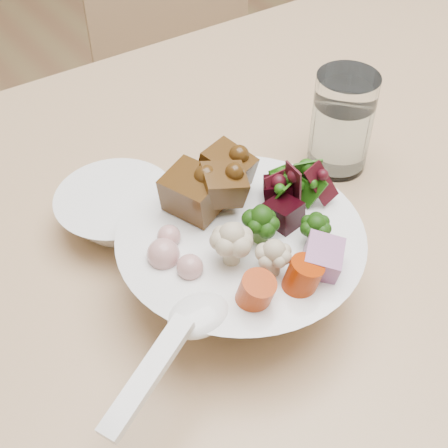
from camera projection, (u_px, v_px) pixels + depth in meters
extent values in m
cube|color=tan|center=(322.00, 385.00, 1.52)|extent=(5.00, 6.00, 0.01)
cube|color=tan|center=(373.00, 232.00, 0.74)|extent=(1.83, 1.10, 0.04)
cube|color=tan|center=(196.00, 162.00, 1.49)|extent=(0.46, 0.46, 0.04)
cube|color=tan|center=(172.00, 51.00, 1.46)|extent=(0.36, 0.13, 0.41)
cylinder|color=tan|center=(157.00, 282.00, 1.50)|extent=(0.03, 0.03, 0.38)
cylinder|color=tan|center=(277.00, 250.00, 1.57)|extent=(0.03, 0.03, 0.38)
cylinder|color=tan|center=(127.00, 199.00, 1.71)|extent=(0.03, 0.03, 0.38)
cylinder|color=tan|center=(234.00, 174.00, 1.78)|extent=(0.03, 0.03, 0.38)
sphere|color=black|center=(261.00, 229.00, 0.59)|extent=(0.04, 0.04, 0.04)
sphere|color=beige|center=(232.00, 249.00, 0.57)|extent=(0.04, 0.04, 0.04)
cube|color=black|center=(279.00, 194.00, 0.64)|extent=(0.04, 0.04, 0.03)
cube|color=#995C8D|center=(321.00, 260.00, 0.57)|extent=(0.05, 0.06, 0.04)
cylinder|color=#B44204|center=(255.00, 292.00, 0.54)|extent=(0.04, 0.04, 0.03)
sphere|color=tan|center=(190.00, 267.00, 0.57)|extent=(0.03, 0.03, 0.03)
ellipsoid|color=white|center=(199.00, 315.00, 0.54)|extent=(0.07, 0.07, 0.02)
cube|color=white|center=(148.00, 375.00, 0.49)|extent=(0.11, 0.06, 0.03)
cylinder|color=white|center=(342.00, 123.00, 0.75)|extent=(0.07, 0.07, 0.13)
cylinder|color=white|center=(340.00, 133.00, 0.76)|extent=(0.06, 0.06, 0.08)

